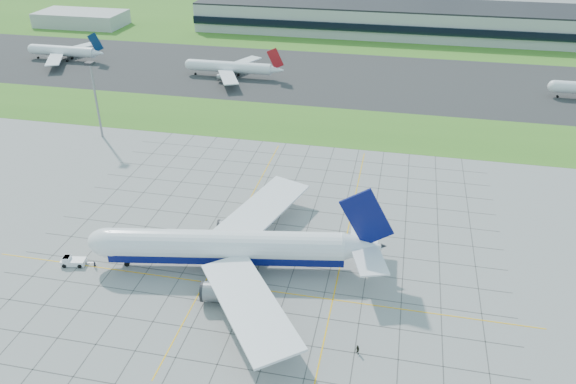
% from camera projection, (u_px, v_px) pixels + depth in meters
% --- Properties ---
extents(ground, '(1400.00, 1400.00, 0.00)m').
position_uv_depth(ground, '(252.00, 282.00, 121.82)').
color(ground, gray).
rests_on(ground, ground).
extents(grass_median, '(700.00, 35.00, 0.04)m').
position_uv_depth(grass_median, '(319.00, 125.00, 198.42)').
color(grass_median, '#397020').
rests_on(grass_median, ground).
extents(asphalt_taxiway, '(700.00, 75.00, 0.04)m').
position_uv_depth(asphalt_taxiway, '(339.00, 77.00, 245.23)').
color(asphalt_taxiway, '#383838').
rests_on(asphalt_taxiway, ground).
extents(grass_far, '(700.00, 145.00, 0.04)m').
position_uv_depth(grass_far, '(363.00, 21.00, 338.86)').
color(grass_far, '#397020').
rests_on(grass_far, ground).
extents(apron_markings, '(120.00, 130.00, 0.03)m').
position_uv_depth(apron_markings, '(266.00, 253.00, 131.18)').
color(apron_markings, '#474744').
rests_on(apron_markings, ground).
extents(terminal, '(260.00, 43.00, 15.80)m').
position_uv_depth(terminal, '(432.00, 20.00, 306.37)').
color(terminal, '#B7B7B2').
rests_on(terminal, ground).
extents(service_block, '(50.00, 25.00, 8.00)m').
position_uv_depth(service_block, '(82.00, 19.00, 327.50)').
color(service_block, '#B7B7B2').
rests_on(service_block, ground).
extents(light_mast, '(2.50, 2.50, 25.60)m').
position_uv_depth(light_mast, '(95.00, 91.00, 181.82)').
color(light_mast, gray).
rests_on(light_mast, ground).
extents(airliner, '(66.98, 67.30, 21.22)m').
position_uv_depth(airliner, '(229.00, 247.00, 123.36)').
color(airliner, white).
rests_on(airliner, ground).
extents(pushback_tug, '(7.91, 3.48, 2.17)m').
position_uv_depth(pushback_tug, '(72.00, 261.00, 126.92)').
color(pushback_tug, white).
rests_on(pushback_tug, ground).
extents(crew_near, '(0.68, 0.73, 1.66)m').
position_uv_depth(crew_near, '(95.00, 265.00, 126.02)').
color(crew_near, black).
rests_on(crew_near, ground).
extents(crew_far, '(1.15, 1.20, 1.94)m').
position_uv_depth(crew_far, '(357.00, 350.00, 103.21)').
color(crew_far, black).
rests_on(crew_far, ground).
extents(distant_jet_0, '(37.36, 42.66, 14.08)m').
position_uv_depth(distant_jet_0, '(64.00, 51.00, 265.52)').
color(distant_jet_0, white).
rests_on(distant_jet_0, ground).
extents(distant_jet_1, '(42.18, 42.66, 14.08)m').
position_uv_depth(distant_jet_1, '(231.00, 67.00, 243.18)').
color(distant_jet_1, white).
rests_on(distant_jet_1, ground).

